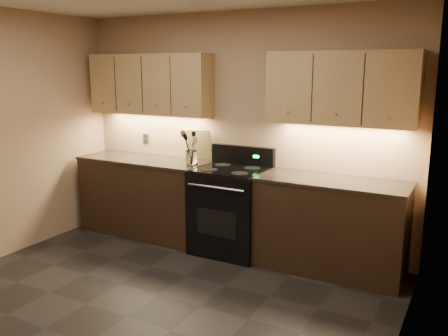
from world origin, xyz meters
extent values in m
plane|color=black|center=(0.00, 0.00, 0.00)|extent=(4.00, 4.00, 0.00)
cube|color=#9A795A|center=(0.00, 2.00, 1.30)|extent=(4.00, 0.04, 2.60)
cube|color=#9A795A|center=(2.00, 0.00, 1.30)|extent=(0.04, 4.00, 2.60)
cube|color=black|center=(-1.10, 1.70, 0.45)|extent=(1.60, 0.60, 0.90)
cube|color=#322920|center=(-1.10, 1.70, 0.92)|extent=(1.62, 0.62, 0.03)
cube|color=black|center=(1.18, 1.70, 0.45)|extent=(1.44, 0.60, 0.90)
cube|color=#322920|center=(1.18, 1.70, 0.92)|extent=(1.46, 0.62, 0.03)
cube|color=black|center=(0.08, 1.68, 0.46)|extent=(0.76, 0.65, 0.92)
cube|color=black|center=(0.08, 1.68, 0.93)|extent=(0.70, 0.60, 0.01)
cube|color=black|center=(0.08, 1.96, 1.03)|extent=(0.76, 0.07, 0.22)
cube|color=#19FF33|center=(0.26, 1.92, 1.04)|extent=(0.06, 0.00, 0.03)
cylinder|color=silver|center=(0.08, 1.34, 0.80)|extent=(0.65, 0.02, 0.02)
cube|color=black|center=(0.08, 1.35, 0.41)|extent=(0.46, 0.00, 0.28)
cylinder|color=black|center=(-0.10, 1.53, 0.93)|extent=(0.18, 0.18, 0.00)
cylinder|color=black|center=(0.26, 1.53, 0.93)|extent=(0.18, 0.18, 0.00)
cylinder|color=black|center=(-0.10, 1.82, 0.93)|extent=(0.18, 0.18, 0.00)
cylinder|color=black|center=(0.26, 1.82, 0.93)|extent=(0.18, 0.18, 0.00)
cube|color=tan|center=(-1.10, 1.85, 1.80)|extent=(1.60, 0.30, 0.70)
cube|color=tan|center=(1.18, 1.85, 1.80)|extent=(1.44, 0.30, 0.70)
cube|color=#B2B5BA|center=(-1.30, 1.99, 1.12)|extent=(0.08, 0.01, 0.12)
cylinder|color=white|center=(-0.42, 1.68, 1.01)|extent=(0.14, 0.14, 0.16)
cylinder|color=white|center=(-0.42, 1.68, 0.94)|extent=(0.13, 0.13, 0.02)
cube|color=tan|center=(-0.48, 1.95, 1.11)|extent=(0.30, 0.13, 0.37)
camera|label=1|loc=(2.39, -2.72, 1.99)|focal=38.00mm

